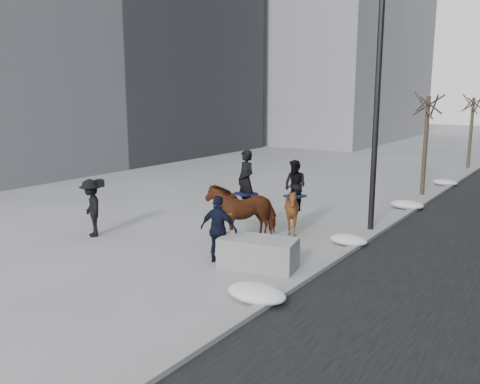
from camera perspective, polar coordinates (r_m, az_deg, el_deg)
The scene contains 11 objects.
ground at distance 13.99m, azimuth -2.83°, elevation -6.83°, with size 120.00×120.00×0.00m, color gray.
curb at distance 21.58m, azimuth 20.30°, elevation -0.88°, with size 0.25×90.00×0.12m, color gray.
planter at distance 12.75m, azimuth 2.05°, elevation -6.86°, with size 1.89×0.95×0.76m, color #98979A.
tree_near at distance 22.73m, azimuth 20.12°, elevation 5.43°, with size 1.20×1.20×4.59m, color #33281E, non-canonical shape.
tree_far at distance 31.90m, azimuth 24.52°, elevation 6.44°, with size 1.20×1.20×4.41m, color #352C1F, non-canonical shape.
mounted_left at distance 14.96m, azimuth 0.38°, elevation -1.68°, with size 1.72×2.26×2.66m.
mounted_right at distance 15.62m, azimuth 5.96°, elevation -1.46°, with size 1.47×1.58×2.29m.
feeder at distance 12.99m, azimuth -2.40°, elevation -4.22°, with size 1.09×0.94×1.75m.
camera_crew at distance 15.96m, azimuth -16.34°, elevation -1.70°, with size 1.31×1.14×1.75m.
lamppost at distance 16.20m, azimuth 15.18°, elevation 13.20°, with size 0.25×1.43×9.09m.
snow_piles at distance 16.78m, azimuth 14.77°, elevation -3.56°, with size 1.35×16.99×0.34m.
Camera 1 is at (8.14, -10.51, 4.35)m, focal length 38.00 mm.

